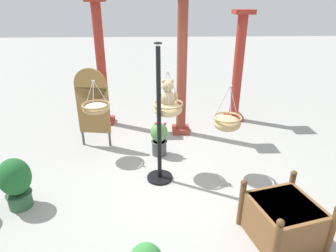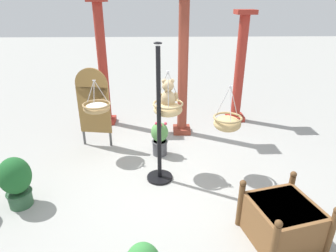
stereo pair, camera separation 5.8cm
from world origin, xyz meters
name	(u,v)px [view 1 (the left image)]	position (x,y,z in m)	size (l,w,h in m)	color
ground_plane	(168,180)	(0.00, 0.00, 0.00)	(40.00, 40.00, 0.00)	#9E9E99
display_pole_central	(159,143)	(-0.14, 0.05, 0.70)	(0.44, 0.44, 2.29)	black
hanging_basket_with_teddy	(168,108)	(0.01, 0.30, 1.20)	(0.51, 0.51, 0.75)	tan
teddy_bear	(168,95)	(0.01, 0.32, 1.42)	(0.34, 0.30, 0.49)	tan
hanging_basket_left_high	(96,108)	(-1.29, 0.89, 1.01)	(0.52, 0.52, 0.62)	tan
hanging_basket_right_low	(227,122)	(0.98, 0.18, 0.98)	(0.48, 0.48, 0.77)	tan
greenhouse_pillar_left	(101,67)	(-1.44, 2.55, 1.40)	(0.41, 0.41, 2.89)	#9E2D23
greenhouse_pillar_right	(182,69)	(0.37, 1.92, 1.48)	(0.41, 0.41, 3.06)	brown
greenhouse_pillar_far_back	(238,70)	(1.80, 2.66, 1.27)	(0.44, 0.44, 2.63)	#9E2D23
wooden_planter_box	(283,219)	(1.40, -1.36, 0.29)	(1.01, 1.01, 0.72)	brown
potted_plant_fern_front	(159,138)	(-0.14, 0.90, 0.36)	(0.33, 0.33, 0.71)	#4C4C51
potted_plant_bushy_green	(16,182)	(-2.23, -0.59, 0.44)	(0.45, 0.45, 0.80)	#2D5638
display_sign_board	(92,102)	(-1.45, 1.34, 0.97)	(0.66, 0.14, 1.65)	olive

